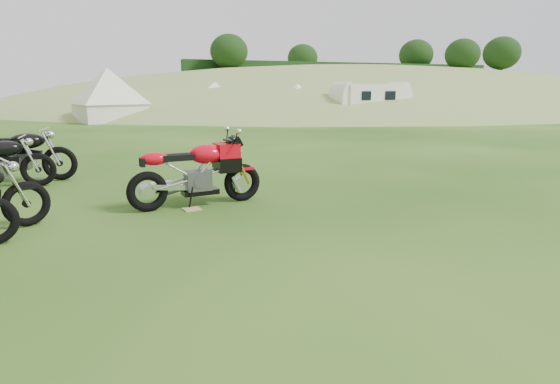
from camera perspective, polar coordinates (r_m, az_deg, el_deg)
name	(u,v)px	position (r m, az deg, el deg)	size (l,w,h in m)	color
ground	(289,236)	(6.14, 1.08, -5.37)	(120.00, 120.00, 0.00)	#153E0D
hillside	(349,103)	(52.46, 8.43, 10.64)	(80.00, 64.00, 8.00)	#7A974D
hedgerow	(349,103)	(52.46, 8.43, 10.64)	(36.00, 1.20, 8.60)	black
sport_motorcycle	(196,168)	(7.63, -10.19, 2.93)	(2.10, 0.52, 1.26)	red
plywood_board	(192,209)	(7.52, -10.70, -2.07)	(0.26, 0.21, 0.02)	tan
vintage_moto_c	(17,154)	(10.84, -29.36, 4.09)	(2.18, 0.51, 1.15)	black
tent_left	(109,96)	(27.16, -20.12, 10.96)	(3.18, 3.18, 2.75)	silver
tent_mid	(215,98)	(29.42, -7.89, 11.28)	(2.68, 2.68, 2.33)	white
tent_right	(297,99)	(28.03, 2.13, 11.21)	(2.57, 2.57, 2.22)	silver
caravan	(370,102)	(26.69, 10.94, 10.71)	(4.36, 1.95, 2.04)	white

